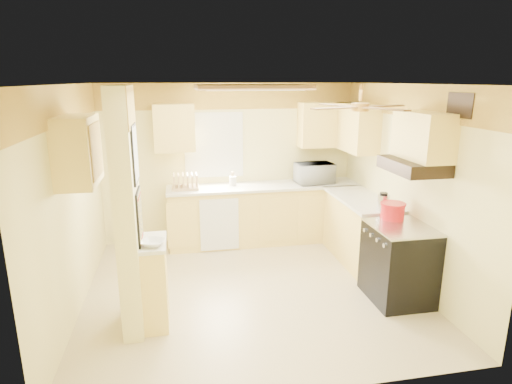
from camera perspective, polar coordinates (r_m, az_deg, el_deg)
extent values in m
plane|color=#C9B68B|center=(5.50, -0.68, -12.81)|extent=(4.00, 4.00, 0.00)
plane|color=white|center=(4.88, -0.77, 14.20)|extent=(4.00, 4.00, 0.00)
plane|color=#F2E593|center=(6.88, -3.51, 3.87)|extent=(4.00, 0.00, 4.00)
plane|color=#F2E593|center=(3.29, 5.17, -8.54)|extent=(4.00, 0.00, 4.00)
plane|color=#F2E593|center=(5.11, -23.41, -1.21)|extent=(0.00, 3.80, 3.80)
plane|color=#F2E593|center=(5.74, 19.36, 0.84)|extent=(0.00, 3.80, 3.80)
cube|color=#FFCF4B|center=(6.74, -3.63, 12.63)|extent=(4.00, 0.02, 0.40)
cube|color=#F2E593|center=(4.47, -16.72, -2.75)|extent=(0.20, 0.70, 2.50)
cube|color=#FFE178|center=(4.75, -13.30, -11.88)|extent=(0.25, 0.55, 0.90)
cube|color=silver|center=(4.56, -13.65, -6.59)|extent=(0.28, 0.58, 0.04)
cube|color=#FFE178|center=(6.87, 1.06, -3.01)|extent=(3.00, 0.60, 0.90)
cube|color=#FFE178|center=(6.33, 13.69, -5.01)|extent=(0.60, 1.40, 0.90)
cube|color=silver|center=(6.73, 1.10, 0.78)|extent=(3.04, 0.64, 0.04)
cube|color=silver|center=(6.19, 13.87, -0.92)|extent=(0.64, 1.44, 0.04)
cube|color=white|center=(6.48, -4.89, -4.37)|extent=(0.58, 0.02, 0.80)
cube|color=white|center=(6.79, -5.64, 6.25)|extent=(0.92, 0.02, 1.02)
cube|color=white|center=(6.79, -5.64, 6.25)|extent=(0.80, 0.02, 0.90)
cube|color=#FFE178|center=(6.57, -10.85, 8.41)|extent=(0.60, 0.35, 0.70)
cube|color=#FFE178|center=(6.99, 9.46, 8.84)|extent=(0.90, 0.35, 0.70)
cube|color=#FFE178|center=(6.66, 13.12, 8.37)|extent=(0.35, 1.00, 0.70)
cube|color=#FFE178|center=(4.71, -22.69, 5.09)|extent=(0.35, 0.75, 0.70)
cube|color=#FFE178|center=(5.06, 21.39, 6.97)|extent=(0.35, 0.76, 0.52)
cube|color=black|center=(5.37, 18.46, -9.03)|extent=(0.65, 0.76, 0.90)
cube|color=silver|center=(5.21, 18.87, -4.44)|extent=(0.66, 0.77, 0.02)
cylinder|color=silver|center=(4.89, 16.80, -6.86)|extent=(0.03, 0.05, 0.05)
cylinder|color=silver|center=(5.03, 15.92, -6.18)|extent=(0.03, 0.05, 0.05)
cylinder|color=silver|center=(5.16, 15.13, -5.57)|extent=(0.03, 0.05, 0.05)
cylinder|color=silver|center=(5.31, 14.34, -4.96)|extent=(0.03, 0.05, 0.05)
cube|color=black|center=(5.07, 20.22, 3.29)|extent=(0.50, 0.76, 0.14)
cube|color=black|center=(4.33, -15.86, 4.91)|extent=(0.02, 0.42, 0.57)
cube|color=white|center=(4.33, -15.78, 4.91)|extent=(0.01, 0.37, 0.52)
cube|color=black|center=(4.48, -15.28, -3.30)|extent=(0.02, 0.42, 0.57)
cube|color=yellow|center=(4.48, -15.20, -3.30)|extent=(0.01, 0.37, 0.52)
cube|color=brown|center=(5.39, -0.65, 13.83)|extent=(1.35, 0.95, 0.06)
cube|color=white|center=(5.39, -0.65, 13.56)|extent=(1.15, 0.75, 0.02)
cylinder|color=gold|center=(4.50, 13.83, 12.71)|extent=(0.04, 0.04, 0.16)
cylinder|color=gold|center=(4.51, 13.72, 10.94)|extent=(0.18, 0.18, 0.08)
cube|color=brown|center=(4.74, 16.55, 10.92)|extent=(0.55, 0.28, 0.01)
cube|color=brown|center=(4.74, 10.98, 11.26)|extent=(0.28, 0.55, 0.01)
cube|color=brown|center=(4.29, 10.60, 10.93)|extent=(0.55, 0.28, 0.01)
cube|color=brown|center=(4.29, 16.74, 10.56)|extent=(0.28, 0.55, 0.01)
cube|color=black|center=(4.83, 25.57, 10.40)|extent=(0.02, 0.40, 0.25)
imported|color=white|center=(6.90, 7.80, 2.51)|extent=(0.61, 0.45, 0.32)
imported|color=white|center=(4.42, -13.58, -6.61)|extent=(0.30, 0.30, 0.06)
cylinder|color=red|center=(5.42, 17.74, -2.52)|extent=(0.28, 0.28, 0.18)
cylinder|color=red|center=(5.39, 17.82, -1.50)|extent=(0.30, 0.30, 0.02)
cylinder|color=silver|center=(5.65, 16.59, -1.35)|extent=(0.15, 0.15, 0.20)
cylinder|color=black|center=(5.62, 16.68, -0.23)|extent=(0.10, 0.10, 0.03)
cube|color=tan|center=(6.57, -9.37, 0.59)|extent=(0.41, 0.31, 0.04)
cube|color=tan|center=(6.55, -10.86, 1.31)|extent=(0.02, 0.27, 0.23)
cube|color=tan|center=(6.55, -10.27, 1.34)|extent=(0.02, 0.27, 0.23)
cube|color=tan|center=(6.55, -9.68, 1.37)|extent=(0.02, 0.27, 0.23)
cube|color=tan|center=(6.55, -9.09, 1.40)|extent=(0.02, 0.27, 0.23)
cube|color=tan|center=(6.55, -8.50, 1.42)|extent=(0.02, 0.27, 0.23)
cube|color=tan|center=(6.55, -7.91, 1.45)|extent=(0.02, 0.27, 0.23)
cylinder|color=white|center=(6.55, -10.27, 1.34)|extent=(0.02, 0.23, 0.23)
cylinder|color=white|center=(6.55, -9.09, 1.40)|extent=(0.02, 0.23, 0.23)
cylinder|color=white|center=(6.70, -3.12, 1.49)|extent=(0.11, 0.11, 0.14)
cylinder|color=tan|center=(6.70, -2.95, 1.84)|extent=(0.01, 0.01, 0.22)
cylinder|color=tan|center=(6.72, -3.15, 1.87)|extent=(0.01, 0.01, 0.22)
cylinder|color=tan|center=(6.69, -3.29, 1.82)|extent=(0.01, 0.01, 0.22)
cylinder|color=tan|center=(6.68, -3.08, 1.79)|extent=(0.01, 0.01, 0.22)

